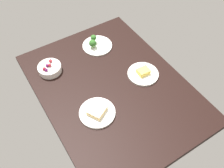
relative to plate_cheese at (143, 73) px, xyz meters
The scene contains 5 objects.
dining_table 21.74cm from the plate_cheese, 96.99° to the right, with size 111.32×82.73×4.00cm, color black.
plate_cheese is the anchor object (origin of this frame).
plate_sandwich 39.81cm from the plate_cheese, 76.20° to the right, with size 20.15×20.15×4.62cm.
plate_broccoli 40.04cm from the plate_cheese, 162.86° to the right, with size 20.37×20.37×7.46cm.
bowl_berries 58.81cm from the plate_cheese, 125.36° to the right, with size 14.80×14.80×6.23cm.
Camera 1 is at (79.70, -50.33, 122.41)cm, focal length 40.12 mm.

